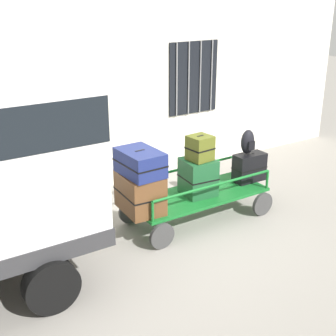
# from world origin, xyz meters

# --- Properties ---
(ground_plane) EXTENTS (40.00, 40.00, 0.00)m
(ground_plane) POSITION_xyz_m (0.00, 0.00, 0.00)
(ground_plane) COLOR gray
(building_wall) EXTENTS (12.00, 0.38, 5.00)m
(building_wall) POSITION_xyz_m (0.01, 2.65, 2.50)
(building_wall) COLOR silver
(building_wall) RESTS_ON ground
(luggage_cart) EXTENTS (2.51, 1.07, 0.47)m
(luggage_cart) POSITION_xyz_m (0.32, 0.36, 0.38)
(luggage_cart) COLOR #146023
(luggage_cart) RESTS_ON ground
(cart_railing) EXTENTS (2.39, 0.93, 0.34)m
(cart_railing) POSITION_xyz_m (0.32, 0.36, 0.76)
(cart_railing) COLOR #146023
(cart_railing) RESTS_ON luggage_cart
(suitcase_left_bottom) EXTENTS (0.61, 0.83, 0.62)m
(suitcase_left_bottom) POSITION_xyz_m (-0.82, 0.36, 0.77)
(suitcase_left_bottom) COLOR brown
(suitcase_left_bottom) RESTS_ON luggage_cart
(suitcase_left_middle) EXTENTS (0.55, 0.79, 0.39)m
(suitcase_left_middle) POSITION_xyz_m (-0.82, 0.33, 1.28)
(suitcase_left_middle) COLOR navy
(suitcase_left_middle) RESTS_ON suitcase_left_bottom
(suitcase_midleft_bottom) EXTENTS (0.57, 0.58, 0.63)m
(suitcase_midleft_bottom) POSITION_xyz_m (0.32, 0.37, 0.78)
(suitcase_midleft_bottom) COLOR #194C28
(suitcase_midleft_bottom) RESTS_ON luggage_cart
(suitcase_midleft_middle) EXTENTS (0.41, 0.39, 0.42)m
(suitcase_midleft_middle) POSITION_xyz_m (0.32, 0.33, 1.30)
(suitcase_midleft_middle) COLOR #4C5119
(suitcase_midleft_middle) RESTS_ON suitcase_midleft_bottom
(suitcase_center_bottom) EXTENTS (0.61, 0.32, 0.52)m
(suitcase_center_bottom) POSITION_xyz_m (1.45, 0.34, 0.73)
(suitcase_center_bottom) COLOR black
(suitcase_center_bottom) RESTS_ON luggage_cart
(backpack) EXTENTS (0.27, 0.22, 0.44)m
(backpack) POSITION_xyz_m (1.40, 0.37, 1.21)
(backpack) COLOR black
(backpack) RESTS_ON suitcase_center_bottom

